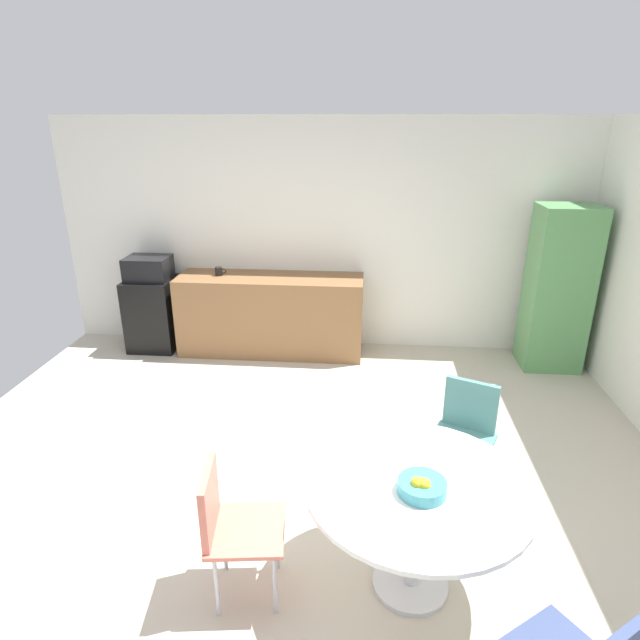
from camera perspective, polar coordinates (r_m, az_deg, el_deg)
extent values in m
plane|color=beige|center=(3.97, -3.88, -19.43)|extent=(6.00, 6.00, 0.00)
cube|color=white|center=(6.14, 0.10, 9.03)|extent=(6.00, 0.10, 2.60)
cube|color=brown|center=(6.11, -5.29, 0.58)|extent=(2.09, 0.60, 0.90)
cube|color=black|center=(6.51, -17.45, 0.68)|extent=(0.54, 0.54, 0.84)
cube|color=black|center=(6.35, -17.98, 5.33)|extent=(0.48, 0.38, 0.26)
cube|color=#599959|center=(6.13, 24.21, 3.05)|extent=(0.60, 0.50, 1.75)
cylinder|color=silver|center=(3.51, 9.65, -26.11)|extent=(0.44, 0.44, 0.03)
cylinder|color=silver|center=(3.25, 10.06, -21.74)|extent=(0.08, 0.08, 0.70)
cylinder|color=white|center=(3.04, 10.47, -17.11)|extent=(1.23, 1.23, 0.03)
cylinder|color=silver|center=(3.43, -4.61, -22.51)|extent=(0.02, 0.02, 0.42)
cylinder|color=silver|center=(3.21, -4.87, -26.38)|extent=(0.02, 0.02, 0.42)
cylinder|color=silver|center=(3.46, -10.25, -22.37)|extent=(0.02, 0.02, 0.42)
cylinder|color=silver|center=(3.24, -11.07, -26.17)|extent=(0.02, 0.02, 0.42)
cube|color=#DB7260|center=(3.17, -7.91, -21.46)|extent=(0.47, 0.47, 0.03)
cube|color=#DB7260|center=(3.07, -11.83, -18.52)|extent=(0.09, 0.38, 0.38)
cylinder|color=silver|center=(3.92, 16.24, -17.00)|extent=(0.02, 0.02, 0.42)
cylinder|color=silver|center=(3.97, 11.68, -15.93)|extent=(0.02, 0.02, 0.42)
cylinder|color=silver|center=(4.17, 17.33, -14.55)|extent=(0.02, 0.02, 0.42)
cylinder|color=silver|center=(4.22, 13.07, -13.59)|extent=(0.02, 0.02, 0.42)
cube|color=teal|center=(3.94, 14.89, -12.59)|extent=(0.56, 0.56, 0.03)
cube|color=teal|center=(4.00, 15.89, -8.78)|extent=(0.36, 0.19, 0.38)
cylinder|color=teal|center=(2.95, 10.91, -17.22)|extent=(0.26, 0.26, 0.07)
sphere|color=yellow|center=(2.91, 10.43, -16.88)|extent=(0.07, 0.07, 0.07)
sphere|color=yellow|center=(2.91, 11.13, -16.94)|extent=(0.07, 0.07, 0.07)
cylinder|color=black|center=(6.10, -10.85, 5.17)|extent=(0.08, 0.08, 0.09)
torus|color=black|center=(6.08, -10.33, 5.20)|extent=(0.06, 0.01, 0.06)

